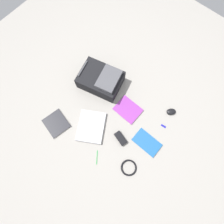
# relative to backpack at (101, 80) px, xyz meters

# --- Properties ---
(ground_plane) EXTENTS (3.63, 3.63, 0.00)m
(ground_plane) POSITION_rel_backpack_xyz_m (-0.16, -0.31, -0.09)
(ground_plane) COLOR gray
(backpack) EXTENTS (0.41, 0.50, 0.20)m
(backpack) POSITION_rel_backpack_xyz_m (0.00, 0.00, 0.00)
(backpack) COLOR black
(backpack) RESTS_ON ground_plane
(laptop) EXTENTS (0.41, 0.39, 0.03)m
(laptop) POSITION_rel_backpack_xyz_m (-0.43, -0.24, -0.07)
(laptop) COLOR #929296
(laptop) RESTS_ON ground_plane
(book_manual) EXTENTS (0.21, 0.26, 0.02)m
(book_manual) POSITION_rel_backpack_xyz_m (-0.05, -0.41, -0.08)
(book_manual) COLOR silver
(book_manual) RESTS_ON ground_plane
(book_comic) EXTENTS (0.16, 0.27, 0.02)m
(book_comic) POSITION_rel_backpack_xyz_m (-0.19, -0.76, -0.08)
(book_comic) COLOR silver
(book_comic) RESTS_ON ground_plane
(book_red) EXTENTS (0.25, 0.27, 0.01)m
(book_red) POSITION_rel_backpack_xyz_m (-0.64, 0.05, -0.08)
(book_red) COLOR silver
(book_red) RESTS_ON ground_plane
(computer_mouse) EXTENTS (0.12, 0.11, 0.03)m
(computer_mouse) POSITION_rel_backpack_xyz_m (0.22, -0.76, -0.07)
(computer_mouse) COLOR black
(computer_mouse) RESTS_ON ground_plane
(cable_coil) EXTENTS (0.15, 0.15, 0.02)m
(cable_coil) POSITION_rel_backpack_xyz_m (-0.49, -0.78, -0.08)
(cable_coil) COLOR black
(cable_coil) RESTS_ON ground_plane
(power_brick) EXTENTS (0.10, 0.15, 0.03)m
(power_brick) POSITION_rel_backpack_xyz_m (-0.33, -0.54, -0.07)
(power_brick) COLOR black
(power_brick) RESTS_ON ground_plane
(pen_black) EXTENTS (0.11, 0.09, 0.01)m
(pen_black) POSITION_rel_backpack_xyz_m (-0.62, -0.48, -0.08)
(pen_black) COLOR #198C33
(pen_black) RESTS_ON ground_plane
(usb_stick) EXTENTS (0.02, 0.05, 0.01)m
(usb_stick) POSITION_rel_backpack_xyz_m (0.05, -0.79, -0.08)
(usb_stick) COLOR #191999
(usb_stick) RESTS_ON ground_plane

